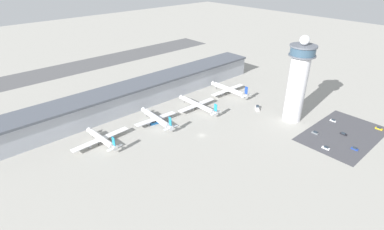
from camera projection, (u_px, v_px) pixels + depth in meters
The scene contains 17 objects.
ground_plane at pixel (202, 135), 201.92m from camera, with size 1000.00×1000.00×0.00m, color #9E9B93.
terminal_building at pixel (143, 92), 243.69m from camera, with size 232.38×25.00×18.19m.
runway_strip at pixel (80, 67), 330.43m from camera, with size 348.57×44.00×0.01m, color #515154.
control_tower at pixel (298, 81), 208.43m from camera, with size 18.08×18.08×61.94m.
parking_lot_surface at pixel (343, 134), 203.29m from camera, with size 64.00×40.00×0.01m, color #424247.
airplane_gate_alpha at pixel (101, 139), 190.97m from camera, with size 39.56×32.70×11.58m.
airplane_gate_bravo at pixel (156, 118), 214.56m from camera, with size 32.51×37.25×12.47m.
airplane_gate_charlie at pixel (197, 105), 235.41m from camera, with size 35.02×41.17×11.36m.
airplane_gate_delta at pixel (229, 90), 261.75m from camera, with size 37.20×40.14×12.67m.
service_truck_catering at pixel (154, 123), 215.35m from camera, with size 6.49×3.49×2.93m.
service_truck_fuel at pixel (257, 108), 236.97m from camera, with size 7.43×6.91×2.87m.
car_blue_compact at pixel (379, 128), 209.05m from camera, with size 1.93×4.76×1.56m.
car_red_hatchback at pixel (326, 148), 187.66m from camera, with size 2.12×4.81×1.58m.
car_green_van at pixel (355, 149), 186.86m from camera, with size 1.86×4.23×1.51m.
car_black_suv at pixel (315, 133), 203.97m from camera, with size 1.97×4.50×1.58m.
car_silver_sedan at pixel (343, 134), 202.69m from camera, with size 1.90×4.55×1.37m.
car_white_wagon at pixel (333, 121), 219.44m from camera, with size 1.86×4.30×1.41m.
Camera 1 is at (-120.25, -123.66, 106.10)m, focal length 28.00 mm.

